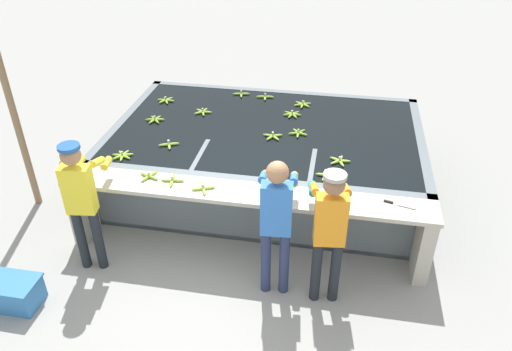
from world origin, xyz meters
TOP-DOWN VIEW (x-y plane):
  - ground_plane at (0.00, 0.00)m, footprint 80.00×80.00m
  - wash_tank at (0.00, 1.84)m, footprint 4.33×2.80m
  - work_ledge at (0.00, 0.23)m, footprint 4.33×0.45m
  - worker_0 at (-1.71, -0.28)m, footprint 0.46×0.74m
  - worker_1 at (0.45, -0.28)m, footprint 0.44×0.73m
  - worker_2 at (1.00, -0.31)m, footprint 0.46×0.73m
  - banana_bunch_floating_0 at (-1.02, 2.17)m, footprint 0.27×0.28m
  - banana_bunch_floating_1 at (0.30, 2.33)m, footprint 0.28×0.28m
  - banana_bunch_floating_2 at (-1.67, 0.73)m, footprint 0.28×0.28m
  - banana_bunch_floating_3 at (-1.63, 1.79)m, footprint 0.28×0.28m
  - banana_bunch_floating_4 at (-1.70, 2.48)m, footprint 0.28×0.26m
  - banana_bunch_floating_5 at (0.46, 1.75)m, footprint 0.28×0.26m
  - banana_bunch_floating_6 at (-1.19, 1.12)m, footprint 0.27×0.27m
  - banana_bunch_floating_7 at (1.05, 1.09)m, footprint 0.27×0.28m
  - banana_bunch_floating_8 at (-0.20, 2.89)m, footprint 0.28×0.28m
  - banana_bunch_floating_9 at (0.13, 1.60)m, footprint 0.27×0.27m
  - banana_bunch_floating_10 at (-0.59, 2.93)m, footprint 0.28×0.28m
  - banana_bunch_floating_11 at (0.42, 2.71)m, footprint 0.27×0.28m
  - banana_bunch_floating_12 at (0.92, 0.73)m, footprint 0.27×0.28m
  - banana_bunch_ledge_0 at (-1.16, 0.32)m, footprint 0.27×0.27m
  - banana_bunch_ledge_1 at (-0.86, 0.28)m, footprint 0.28×0.28m
  - banana_bunch_ledge_2 at (-0.46, 0.19)m, footprint 0.27×0.27m
  - knife_0 at (1.68, 0.29)m, footprint 0.34×0.12m
  - crate at (-2.28, -1.03)m, footprint 0.55×0.39m
  - support_post_left at (-3.09, 0.77)m, footprint 0.09×0.09m

SIDE VIEW (x-z plane):
  - ground_plane at x=0.00m, z-range 0.00..0.00m
  - crate at x=-2.28m, z-range 0.00..0.33m
  - wash_tank at x=0.00m, z-range -0.01..0.91m
  - work_ledge at x=0.00m, z-range 0.19..1.10m
  - knife_0 at x=1.68m, z-range 0.92..0.93m
  - banana_bunch_floating_1 at x=0.30m, z-range 0.89..0.97m
  - banana_bunch_floating_2 at x=-1.67m, z-range 0.89..0.97m
  - banana_bunch_floating_3 at x=-1.63m, z-range 0.89..0.97m
  - banana_bunch_floating_4 at x=-1.70m, z-range 0.89..0.97m
  - banana_bunch_floating_11 at x=0.42m, z-range 0.89..0.97m
  - banana_bunch_floating_0 at x=-1.02m, z-range 0.89..0.97m
  - banana_bunch_floating_5 at x=0.46m, z-range 0.89..0.97m
  - banana_bunch_floating_7 at x=1.05m, z-range 0.89..0.97m
  - banana_bunch_floating_9 at x=0.13m, z-range 0.89..0.97m
  - banana_bunch_floating_12 at x=0.92m, z-range 0.89..0.97m
  - banana_bunch_floating_6 at x=-1.19m, z-range 0.89..0.97m
  - banana_bunch_floating_8 at x=-0.20m, z-range 0.89..0.97m
  - banana_bunch_floating_10 at x=-0.59m, z-range 0.89..0.97m
  - banana_bunch_ledge_0 at x=-1.16m, z-range 0.90..0.97m
  - banana_bunch_ledge_1 at x=-0.86m, z-range 0.90..0.97m
  - banana_bunch_ledge_2 at x=-0.46m, z-range 0.90..0.97m
  - worker_2 at x=1.00m, z-range 0.17..1.79m
  - worker_0 at x=-1.71m, z-range 0.17..1.81m
  - worker_1 at x=0.45m, z-range 0.17..1.84m
  - support_post_left at x=-3.09m, z-range 0.00..3.20m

